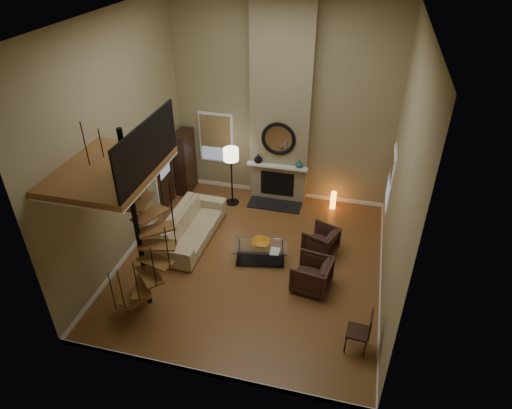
% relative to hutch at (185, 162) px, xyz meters
% --- Properties ---
extents(ground, '(6.00, 6.50, 0.01)m').
position_rel_hutch_xyz_m(ground, '(2.74, -2.78, -0.95)').
color(ground, '#94602F').
rests_on(ground, ground).
extents(back_wall, '(6.00, 0.02, 5.50)m').
position_rel_hutch_xyz_m(back_wall, '(2.74, 0.47, 1.80)').
color(back_wall, '#978A61').
rests_on(back_wall, ground).
extents(front_wall, '(6.00, 0.02, 5.50)m').
position_rel_hutch_xyz_m(front_wall, '(2.74, -6.03, 1.80)').
color(front_wall, '#978A61').
rests_on(front_wall, ground).
extents(left_wall, '(0.02, 6.50, 5.50)m').
position_rel_hutch_xyz_m(left_wall, '(-0.26, -2.78, 1.80)').
color(left_wall, '#978A61').
rests_on(left_wall, ground).
extents(right_wall, '(0.02, 6.50, 5.50)m').
position_rel_hutch_xyz_m(right_wall, '(5.74, -2.78, 1.80)').
color(right_wall, '#978A61').
rests_on(right_wall, ground).
extents(ceiling, '(6.00, 6.50, 0.01)m').
position_rel_hutch_xyz_m(ceiling, '(2.74, -2.78, 4.54)').
color(ceiling, silver).
rests_on(ceiling, back_wall).
extents(baseboard_back, '(6.00, 0.02, 0.12)m').
position_rel_hutch_xyz_m(baseboard_back, '(2.74, 0.46, -0.89)').
color(baseboard_back, white).
rests_on(baseboard_back, ground).
extents(baseboard_front, '(6.00, 0.02, 0.12)m').
position_rel_hutch_xyz_m(baseboard_front, '(2.74, -6.02, -0.89)').
color(baseboard_front, white).
rests_on(baseboard_front, ground).
extents(baseboard_left, '(0.02, 6.50, 0.12)m').
position_rel_hutch_xyz_m(baseboard_left, '(-0.25, -2.78, -0.89)').
color(baseboard_left, white).
rests_on(baseboard_left, ground).
extents(baseboard_right, '(0.02, 6.50, 0.12)m').
position_rel_hutch_xyz_m(baseboard_right, '(5.73, -2.78, -0.89)').
color(baseboard_right, white).
rests_on(baseboard_right, ground).
extents(chimney_breast, '(1.60, 0.38, 5.50)m').
position_rel_hutch_xyz_m(chimney_breast, '(2.74, 0.28, 1.80)').
color(chimney_breast, '#8E7E5C').
rests_on(chimney_breast, ground).
extents(hearth, '(1.50, 0.60, 0.04)m').
position_rel_hutch_xyz_m(hearth, '(2.74, -0.21, -0.93)').
color(hearth, black).
rests_on(hearth, ground).
extents(firebox, '(0.95, 0.02, 0.72)m').
position_rel_hutch_xyz_m(firebox, '(2.74, 0.08, -0.40)').
color(firebox, black).
rests_on(firebox, chimney_breast).
extents(mantel, '(1.70, 0.18, 0.06)m').
position_rel_hutch_xyz_m(mantel, '(2.74, -0.00, 0.20)').
color(mantel, white).
rests_on(mantel, chimney_breast).
extents(mirror_frame, '(0.94, 0.10, 0.94)m').
position_rel_hutch_xyz_m(mirror_frame, '(2.74, 0.06, 1.00)').
color(mirror_frame, black).
rests_on(mirror_frame, chimney_breast).
extents(mirror_disc, '(0.80, 0.01, 0.80)m').
position_rel_hutch_xyz_m(mirror_disc, '(2.74, 0.07, 1.00)').
color(mirror_disc, white).
rests_on(mirror_disc, chimney_breast).
extents(vase_left, '(0.24, 0.24, 0.25)m').
position_rel_hutch_xyz_m(vase_left, '(2.19, 0.04, 0.35)').
color(vase_left, black).
rests_on(vase_left, mantel).
extents(vase_right, '(0.20, 0.20, 0.21)m').
position_rel_hutch_xyz_m(vase_right, '(3.34, 0.04, 0.33)').
color(vase_right, '#175149').
rests_on(vase_right, mantel).
extents(window_back, '(1.02, 0.06, 1.52)m').
position_rel_hutch_xyz_m(window_back, '(0.84, 0.44, 0.67)').
color(window_back, white).
rests_on(window_back, back_wall).
extents(window_right, '(0.06, 1.02, 1.52)m').
position_rel_hutch_xyz_m(window_right, '(5.72, -0.78, 0.68)').
color(window_right, white).
rests_on(window_right, right_wall).
extents(entry_door, '(0.10, 1.05, 2.16)m').
position_rel_hutch_xyz_m(entry_door, '(-0.21, -0.98, 0.10)').
color(entry_door, white).
rests_on(entry_door, ground).
extents(loft, '(1.70, 2.20, 1.09)m').
position_rel_hutch_xyz_m(loft, '(0.70, -4.58, 2.29)').
color(loft, brown).
rests_on(loft, left_wall).
extents(spiral_stair, '(1.47, 1.47, 4.06)m').
position_rel_hutch_xyz_m(spiral_stair, '(0.96, -4.57, 0.83)').
color(spiral_stair, black).
rests_on(spiral_stair, ground).
extents(hutch, '(0.39, 0.82, 1.83)m').
position_rel_hutch_xyz_m(hutch, '(0.00, 0.00, 0.00)').
color(hutch, black).
rests_on(hutch, ground).
extents(sofa, '(1.07, 2.59, 0.75)m').
position_rel_hutch_xyz_m(sofa, '(1.01, -2.23, -0.55)').
color(sofa, '#C6B689').
rests_on(sofa, ground).
extents(armchair_near, '(0.94, 0.92, 0.66)m').
position_rel_hutch_xyz_m(armchair_near, '(4.33, -2.02, -0.60)').
color(armchair_near, '#3C241C').
rests_on(armchair_near, ground).
extents(armchair_far, '(0.92, 0.90, 0.74)m').
position_rel_hutch_xyz_m(armchair_far, '(4.30, -3.28, -0.60)').
color(armchair_far, '#3C241C').
rests_on(armchair_far, ground).
extents(coffee_table, '(1.35, 0.85, 0.46)m').
position_rel_hutch_xyz_m(coffee_table, '(2.92, -2.66, -0.67)').
color(coffee_table, silver).
rests_on(coffee_table, ground).
extents(bowl, '(0.43, 0.43, 0.11)m').
position_rel_hutch_xyz_m(bowl, '(2.92, -2.61, -0.45)').
color(bowl, orange).
rests_on(bowl, coffee_table).
extents(book, '(0.24, 0.31, 0.03)m').
position_rel_hutch_xyz_m(book, '(3.27, -2.81, -0.49)').
color(book, gray).
rests_on(book, coffee_table).
extents(floor_lamp, '(0.42, 0.42, 1.73)m').
position_rel_hutch_xyz_m(floor_lamp, '(1.53, -0.37, 0.46)').
color(floor_lamp, black).
rests_on(floor_lamp, ground).
extents(accent_lamp, '(0.15, 0.15, 0.54)m').
position_rel_hutch_xyz_m(accent_lamp, '(4.36, 0.06, -0.70)').
color(accent_lamp, orange).
rests_on(accent_lamp, ground).
extents(side_chair, '(0.45, 0.43, 0.92)m').
position_rel_hutch_xyz_m(side_chair, '(5.39, -4.73, -0.42)').
color(side_chair, black).
rests_on(side_chair, ground).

